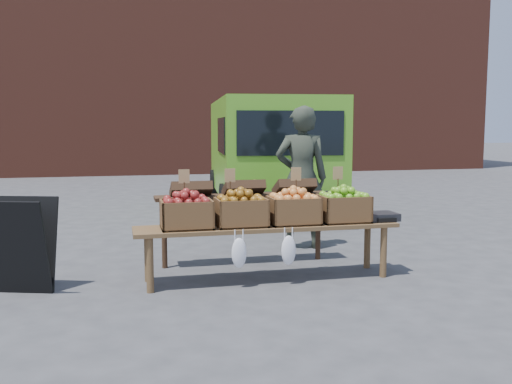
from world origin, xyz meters
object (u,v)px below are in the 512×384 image
object	(u,v)px
display_bench	(267,252)
crate_green_apples	(343,208)
back_table	(244,219)
chalkboard_sign	(20,245)
delivery_van	(269,156)
vendor	(301,178)
crate_red_apples	(293,210)
weighing_scale	(380,216)
crate_golden_apples	(186,214)
crate_russet_pears	(241,212)

from	to	relation	value
display_bench	crate_green_apples	world-z (taller)	crate_green_apples
back_table	display_bench	distance (m)	0.76
chalkboard_sign	display_bench	xyz separation A→B (m)	(2.38, -0.09, -0.17)
delivery_van	vendor	distance (m)	3.27
delivery_van	crate_red_apples	distance (m)	4.75
weighing_scale	back_table	bearing A→B (deg)	151.80
crate_golden_apples	vendor	bearing A→B (deg)	40.36
delivery_van	crate_russet_pears	bearing A→B (deg)	-102.00
back_table	crate_russet_pears	bearing A→B (deg)	-104.22
back_table	display_bench	xyz separation A→B (m)	(0.09, -0.72, -0.24)
back_table	crate_red_apples	distance (m)	0.83
vendor	crate_green_apples	world-z (taller)	vendor
crate_golden_apples	crate_green_apples	size ratio (longest dim) A/B	1.00
crate_russet_pears	weighing_scale	size ratio (longest dim) A/B	1.47
display_bench	crate_russet_pears	world-z (taller)	crate_russet_pears
vendor	crate_green_apples	size ratio (longest dim) A/B	3.65
display_bench	crate_red_apples	xyz separation A→B (m)	(0.27, 0.00, 0.42)
vendor	crate_red_apples	size ratio (longest dim) A/B	3.65
vendor	display_bench	size ratio (longest dim) A/B	0.68
crate_green_apples	weighing_scale	size ratio (longest dim) A/B	1.47
delivery_van	display_bench	size ratio (longest dim) A/B	1.68
crate_red_apples	crate_golden_apples	bearing A→B (deg)	180.00
crate_golden_apples	crate_green_apples	xyz separation A→B (m)	(1.65, 0.00, 0.00)
back_table	crate_golden_apples	bearing A→B (deg)	-135.49
vendor	crate_golden_apples	world-z (taller)	vendor
vendor	crate_russet_pears	distance (m)	1.78
vendor	chalkboard_sign	xyz separation A→B (m)	(-3.20, -1.30, -0.46)
delivery_van	back_table	size ratio (longest dim) A/B	2.16
display_bench	crate_golden_apples	distance (m)	0.93
chalkboard_sign	crate_golden_apples	xyz separation A→B (m)	(1.56, -0.09, 0.25)
crate_golden_apples	crate_red_apples	world-z (taller)	same
crate_russet_pears	weighing_scale	xyz separation A→B (m)	(1.52, 0.00, -0.10)
back_table	weighing_scale	distance (m)	1.53
chalkboard_sign	back_table	bearing A→B (deg)	33.42
crate_golden_apples	display_bench	bearing A→B (deg)	0.00
delivery_van	weighing_scale	world-z (taller)	delivery_van
crate_golden_apples	crate_russet_pears	xyz separation A→B (m)	(0.55, 0.00, 0.00)
vendor	crate_green_apples	xyz separation A→B (m)	(0.01, -1.39, -0.20)
back_table	crate_golden_apples	xyz separation A→B (m)	(-0.73, -0.72, 0.19)
crate_red_apples	delivery_van	bearing A→B (deg)	78.33
vendor	crate_russet_pears	world-z (taller)	vendor
delivery_van	crate_green_apples	size ratio (longest dim) A/B	9.07
weighing_scale	vendor	bearing A→B (deg)	107.30
crate_golden_apples	weighing_scale	distance (m)	2.08
crate_red_apples	chalkboard_sign	bearing A→B (deg)	178.03
chalkboard_sign	weighing_scale	size ratio (longest dim) A/B	2.69
crate_red_apples	crate_russet_pears	bearing A→B (deg)	180.00
vendor	chalkboard_sign	world-z (taller)	vendor
crate_russet_pears	crate_green_apples	world-z (taller)	same
vendor	crate_green_apples	distance (m)	1.41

